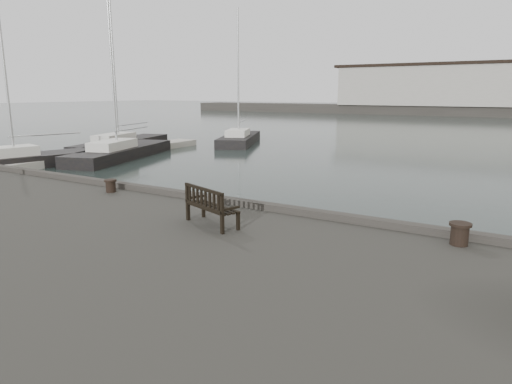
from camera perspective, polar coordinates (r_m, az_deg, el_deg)
ground at (r=13.63m, az=-2.35°, el=-7.82°), size 400.00×400.00×0.00m
pontoon at (r=34.36m, az=-21.38°, el=4.06°), size 2.00×24.00×0.50m
breakwater at (r=103.32m, az=25.18°, el=10.98°), size 140.00×9.50×12.20m
bench at (r=11.03m, az=-5.62°, el=-2.67°), size 1.69×1.05×0.92m
bollard_left at (r=15.36m, az=-17.70°, el=0.74°), size 0.47×0.47×0.41m
bollard_right at (r=10.49m, az=24.10°, el=-4.81°), size 0.45×0.45×0.48m
yacht_a at (r=32.70m, az=-27.01°, el=3.16°), size 5.08×10.55×13.86m
yacht_b at (r=40.33m, az=-16.32°, el=5.51°), size 5.57×11.90×15.16m
yacht_c at (r=34.76m, az=-16.44°, el=4.48°), size 5.85×11.42×14.76m
yacht_d at (r=43.14m, az=-2.06°, el=6.39°), size 6.53×10.29×12.58m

